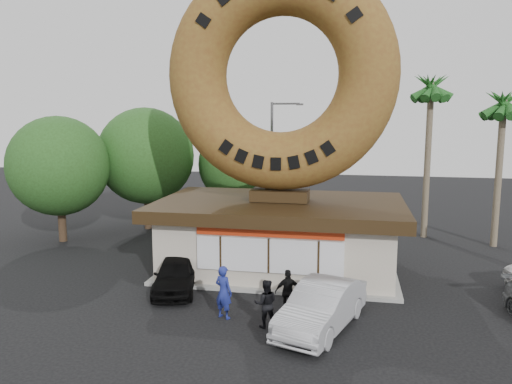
{
  "coord_description": "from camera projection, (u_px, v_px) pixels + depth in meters",
  "views": [
    {
      "loc": [
        3.2,
        -16.28,
        7.15
      ],
      "look_at": [
        -0.73,
        4.0,
        3.97
      ],
      "focal_mm": 35.0,
      "sensor_mm": 36.0,
      "label": 1
    }
  ],
  "objects": [
    {
      "name": "tree_far",
      "position": [
        59.0,
        166.0,
        28.01
      ],
      "size": [
        5.6,
        5.6,
        7.14
      ],
      "color": "#473321",
      "rests_on": "ground"
    },
    {
      "name": "person_left",
      "position": [
        224.0,
        292.0,
        17.66
      ],
      "size": [
        0.82,
        0.7,
        1.91
      ],
      "primitive_type": "imported",
      "rotation": [
        0.0,
        0.0,
        2.73
      ],
      "color": "navy",
      "rests_on": "ground"
    },
    {
      "name": "palm_far",
      "position": [
        503.0,
        109.0,
        26.42
      ],
      "size": [
        2.6,
        2.6,
        8.75
      ],
      "color": "#726651",
      "rests_on": "ground"
    },
    {
      "name": "car_silver",
      "position": [
        322.0,
        307.0,
        16.77
      ],
      "size": [
        3.08,
        5.06,
        1.58
      ],
      "primitive_type": "imported",
      "rotation": [
        0.0,
        0.0,
        -0.32
      ],
      "color": "#AFAFB4",
      "rests_on": "ground"
    },
    {
      "name": "palm_near",
      "position": [
        431.0,
        93.0,
        28.39
      ],
      "size": [
        2.6,
        2.6,
        9.75
      ],
      "color": "#726651",
      "rests_on": "ground"
    },
    {
      "name": "ground",
      "position": [
        255.0,
        321.0,
        17.49
      ],
      "size": [
        90.0,
        90.0,
        0.0
      ],
      "primitive_type": "plane",
      "color": "black",
      "rests_on": "ground"
    },
    {
      "name": "giant_donut",
      "position": [
        281.0,
        75.0,
        21.96
      ],
      "size": [
        10.23,
        2.61,
        10.23
      ],
      "primitive_type": "torus",
      "rotation": [
        1.57,
        0.0,
        0.0
      ],
      "color": "brown",
      "rests_on": "donut_shop"
    },
    {
      "name": "person_center",
      "position": [
        266.0,
        304.0,
        16.91
      ],
      "size": [
        0.94,
        0.81,
        1.67
      ],
      "primitive_type": "imported",
      "rotation": [
        0.0,
        0.0,
        3.39
      ],
      "color": "black",
      "rests_on": "ground"
    },
    {
      "name": "street_lamp",
      "position": [
        274.0,
        157.0,
        32.68
      ],
      "size": [
        2.11,
        0.2,
        8.0
      ],
      "color": "#59595E",
      "rests_on": "ground"
    },
    {
      "name": "tree_mid",
      "position": [
        239.0,
        164.0,
        32.19
      ],
      "size": [
        5.2,
        5.2,
        6.63
      ],
      "color": "#473321",
      "rests_on": "ground"
    },
    {
      "name": "donut_shop",
      "position": [
        280.0,
        233.0,
        23.03
      ],
      "size": [
        11.2,
        7.2,
        3.8
      ],
      "color": "beige",
      "rests_on": "ground"
    },
    {
      "name": "car_black",
      "position": [
        176.0,
        274.0,
        20.45
      ],
      "size": [
        2.49,
        4.31,
        1.38
      ],
      "primitive_type": "imported",
      "rotation": [
        0.0,
        0.0,
        0.22
      ],
      "color": "black",
      "rests_on": "ground"
    },
    {
      "name": "person_right",
      "position": [
        288.0,
        292.0,
        18.06
      ],
      "size": [
        1.03,
        0.62,
        1.65
      ],
      "primitive_type": "imported",
      "rotation": [
        0.0,
        0.0,
        3.38
      ],
      "color": "black",
      "rests_on": "ground"
    },
    {
      "name": "tree_west",
      "position": [
        146.0,
        156.0,
        31.18
      ],
      "size": [
        6.0,
        6.0,
        7.65
      ],
      "color": "#473321",
      "rests_on": "ground"
    }
  ]
}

